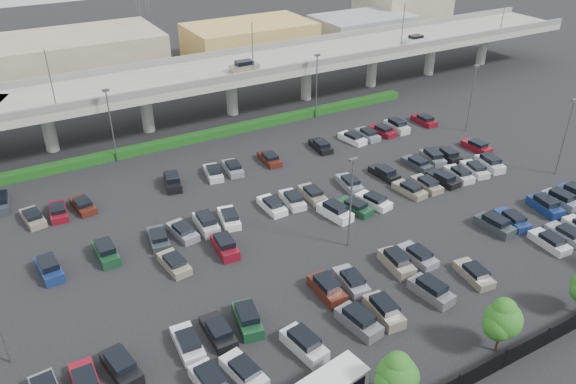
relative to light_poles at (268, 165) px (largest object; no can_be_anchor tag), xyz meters
The scene contains 8 objects.
ground 7.74m from the light_poles, 25.87° to the right, with size 280.00×280.00×0.00m, color black.
overpass 30.25m from the light_poles, 82.57° to the left, with size 150.00×13.00×15.80m.
hedge 24.05m from the light_poles, 79.83° to the left, with size 66.00×1.60×1.10m, color #103710.
fence 30.74m from the light_poles, 82.27° to the right, with size 70.00×0.10×2.00m.
tree_row 29.06m from the light_poles, 80.40° to the right, with size 65.07×3.66×5.94m.
parked_cars 9.77m from the light_poles, 50.81° to the right, with size 63.03×41.64×1.67m.
light_poles is the anchor object (origin of this frame).
distant_buildings 62.10m from the light_poles, 74.58° to the left, with size 138.00×24.00×9.00m.
Camera 1 is at (-29.59, -47.24, 34.42)m, focal length 35.00 mm.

